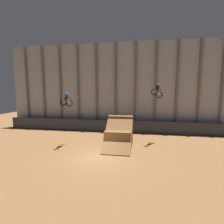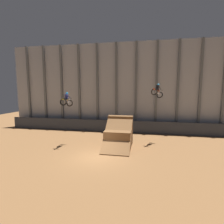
% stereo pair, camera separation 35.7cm
% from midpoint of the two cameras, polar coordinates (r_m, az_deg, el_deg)
% --- Properties ---
extents(ground_plane, '(60.00, 60.00, 0.00)m').
position_cam_midpoint_polar(ground_plane, '(15.74, -4.47, -14.47)').
color(ground_plane, brown).
extents(arena_back_wall, '(32.00, 0.40, 12.38)m').
position_cam_midpoint_polar(arena_back_wall, '(25.06, 1.85, 8.04)').
color(arena_back_wall, '#A3A8B2').
rests_on(arena_back_wall, ground_plane).
extents(lower_barrier, '(31.36, 0.20, 1.68)m').
position_cam_midpoint_polar(lower_barrier, '(24.21, 1.29, -4.67)').
color(lower_barrier, '#2D333D').
rests_on(lower_barrier, ground_plane).
extents(dirt_ramp, '(2.69, 4.25, 3.15)m').
position_cam_midpoint_polar(dirt_ramp, '(18.37, 2.84, -7.69)').
color(dirt_ramp, brown).
rests_on(dirt_ramp, ground_plane).
extents(rider_bike_left_air, '(0.78, 1.75, 1.55)m').
position_cam_midpoint_polar(rider_bike_left_air, '(18.63, -14.07, 3.72)').
color(rider_bike_left_air, black).
extents(rider_bike_right_air, '(1.43, 1.79, 1.61)m').
position_cam_midpoint_polar(rider_bike_right_air, '(19.49, 15.09, 6.58)').
color(rider_bike_right_air, black).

